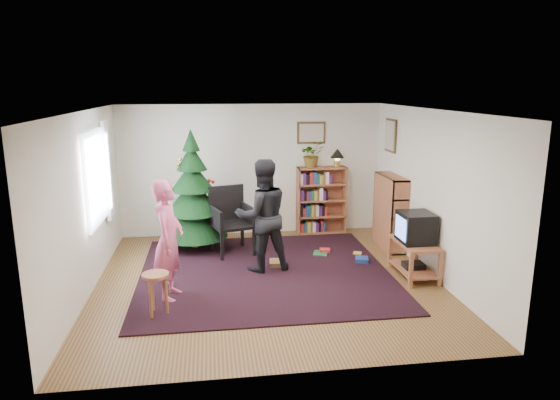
{
  "coord_description": "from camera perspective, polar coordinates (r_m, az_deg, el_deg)",
  "views": [
    {
      "loc": [
        -0.78,
        -6.95,
        2.84
      ],
      "look_at": [
        0.27,
        0.52,
        1.1
      ],
      "focal_mm": 32.0,
      "sensor_mm": 36.0,
      "label": 1
    }
  ],
  "objects": [
    {
      "name": "christmas_tree",
      "position": [
        8.83,
        -9.89,
        -0.0
      ],
      "size": [
        1.17,
        1.17,
        2.12
      ],
      "rotation": [
        0.0,
        0.0,
        0.05
      ],
      "color": "#3F2816",
      "rests_on": "rug"
    },
    {
      "name": "floor_clutter",
      "position": [
        8.48,
        5.57,
        -6.35
      ],
      "size": [
        1.65,
        0.78,
        0.08
      ],
      "color": "#A51E19",
      "rests_on": "rug"
    },
    {
      "name": "person_by_chair",
      "position": [
        7.67,
        -2.01,
        -1.82
      ],
      "size": [
        0.96,
        0.81,
        1.76
      ],
      "primitive_type": "imported",
      "rotation": [
        0.0,
        0.0,
        3.32
      ],
      "color": "black",
      "rests_on": "rug"
    },
    {
      "name": "bookshelf_right",
      "position": [
        9.04,
        12.45,
        -1.25
      ],
      "size": [
        0.3,
        0.95,
        1.3
      ],
      "rotation": [
        0.0,
        0.0,
        1.57
      ],
      "color": "#9F5A38",
      "rests_on": "floor"
    },
    {
      "name": "armchair",
      "position": [
        8.63,
        -5.53,
        -1.92
      ],
      "size": [
        0.79,
        0.8,
        1.15
      ],
      "rotation": [
        0.0,
        0.0,
        0.3
      ],
      "color": "black",
      "rests_on": "rug"
    },
    {
      "name": "picture_back",
      "position": [
        9.66,
        3.59,
        7.68
      ],
      "size": [
        0.55,
        0.03,
        0.42
      ],
      "color": "#4C3319",
      "rests_on": "wall_back"
    },
    {
      "name": "crt_tv",
      "position": [
        7.7,
        15.26,
        -3.04
      ],
      "size": [
        0.48,
        0.51,
        0.45
      ],
      "color": "black",
      "rests_on": "tv_stand"
    },
    {
      "name": "person_standing",
      "position": [
        6.84,
        -12.63,
        -4.51
      ],
      "size": [
        0.49,
        0.66,
        1.64
      ],
      "primitive_type": "imported",
      "rotation": [
        0.0,
        0.0,
        1.39
      ],
      "color": "#D3547D",
      "rests_on": "rug"
    },
    {
      "name": "ceiling",
      "position": [
        7.0,
        -1.61,
        10.2
      ],
      "size": [
        5.0,
        5.0,
        0.0
      ],
      "primitive_type": "plane",
      "rotation": [
        3.14,
        0.0,
        0.0
      ],
      "color": "white",
      "rests_on": "wall_back"
    },
    {
      "name": "rug",
      "position": [
        7.82,
        -1.74,
        -8.23
      ],
      "size": [
        3.8,
        3.6,
        0.02
      ],
      "primitive_type": "cube",
      "color": "black",
      "rests_on": "floor"
    },
    {
      "name": "stool",
      "position": [
        6.49,
        -14.01,
        -9.2
      ],
      "size": [
        0.34,
        0.34,
        0.56
      ],
      "color": "#9F5A38",
      "rests_on": "floor"
    },
    {
      "name": "tv_stand",
      "position": [
        7.84,
        15.09,
        -6.2
      ],
      "size": [
        0.5,
        0.9,
        0.55
      ],
      "color": "#9F5A38",
      "rests_on": "floor"
    },
    {
      "name": "bookshelf_back",
      "position": [
        9.78,
        4.74,
        0.08
      ],
      "size": [
        0.95,
        0.3,
        1.3
      ],
      "color": "#9F5A38",
      "rests_on": "floor"
    },
    {
      "name": "table_lamp",
      "position": [
        9.69,
        6.58,
        5.19
      ],
      "size": [
        0.27,
        0.27,
        0.35
      ],
      "color": "#A57F33",
      "rests_on": "bookshelf_back"
    },
    {
      "name": "picture_right",
      "position": [
        9.33,
        12.56,
        7.21
      ],
      "size": [
        0.03,
        0.5,
        0.6
      ],
      "color": "#4C3319",
      "rests_on": "wall_right"
    },
    {
      "name": "window_pane",
      "position": [
        7.85,
        -20.31,
        2.35
      ],
      "size": [
        0.04,
        1.2,
        1.4
      ],
      "primitive_type": "cube",
      "color": "silver",
      "rests_on": "wall_left"
    },
    {
      "name": "wall_front",
      "position": [
        4.79,
        1.87,
        -6.4
      ],
      "size": [
        5.0,
        0.02,
        2.5
      ],
      "primitive_type": "cube",
      "color": "silver",
      "rests_on": "floor"
    },
    {
      "name": "curtain",
      "position": [
        8.52,
        -19.08,
        3.22
      ],
      "size": [
        0.06,
        0.35,
        1.6
      ],
      "primitive_type": "cube",
      "color": "silver",
      "rests_on": "wall_left"
    },
    {
      "name": "wall_left",
      "position": [
        7.33,
        -21.34,
        -0.44
      ],
      "size": [
        0.02,
        5.0,
        2.5
      ],
      "primitive_type": "cube",
      "color": "silver",
      "rests_on": "floor"
    },
    {
      "name": "wall_right",
      "position": [
        7.85,
        16.9,
        0.73
      ],
      "size": [
        0.02,
        5.0,
        2.5
      ],
      "primitive_type": "cube",
      "color": "silver",
      "rests_on": "floor"
    },
    {
      "name": "potted_plant",
      "position": [
        9.58,
        3.67,
        5.24
      ],
      "size": [
        0.49,
        0.44,
        0.51
      ],
      "primitive_type": "imported",
      "rotation": [
        0.0,
        0.0,
        0.11
      ],
      "color": "gray",
      "rests_on": "bookshelf_back"
    },
    {
      "name": "wall_back",
      "position": [
        9.62,
        -3.24,
        3.45
      ],
      "size": [
        5.0,
        0.02,
        2.5
      ],
      "primitive_type": "cube",
      "color": "silver",
      "rests_on": "floor"
    },
    {
      "name": "floor",
      "position": [
        7.55,
        -1.49,
        -9.11
      ],
      "size": [
        5.0,
        5.0,
        0.0
      ],
      "primitive_type": "plane",
      "color": "brown",
      "rests_on": "ground"
    }
  ]
}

